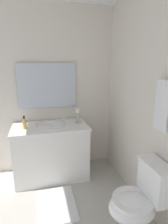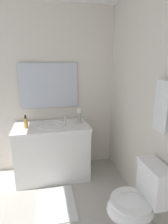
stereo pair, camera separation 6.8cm
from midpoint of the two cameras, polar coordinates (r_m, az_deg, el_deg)
wall_left at (r=2.88m, az=-12.07°, el=6.11°), size 0.04×2.25×2.45m
vanity_cabinet at (r=2.82m, az=-8.86°, el=-11.66°), size 0.58×1.06×0.79m
sink_basin at (r=2.68m, az=-9.14°, el=-4.83°), size 0.40×0.40×0.24m
mirror at (r=2.83m, az=-9.93°, el=7.91°), size 0.02×0.85×0.65m
candle_holder_tall at (r=2.72m, az=-0.71°, el=-1.05°), size 0.09×0.09×0.22m
soap_bottle at (r=2.62m, az=-16.65°, el=-3.18°), size 0.06×0.06×0.18m
toilet at (r=2.02m, az=17.06°, el=-25.09°), size 0.39×0.54×0.75m
towel_near_vanity at (r=1.79m, az=23.81°, el=1.45°), size 0.19×0.03×0.46m
bath_mat at (r=2.51m, az=-7.56°, el=-26.02°), size 0.60×0.44×0.02m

